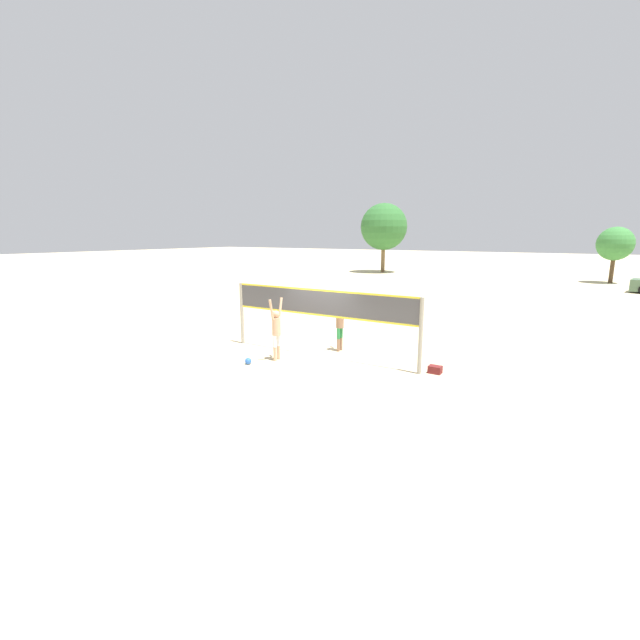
{
  "coord_description": "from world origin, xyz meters",
  "views": [
    {
      "loc": [
        7.49,
        -12.03,
        4.1
      ],
      "look_at": [
        0.0,
        0.0,
        1.28
      ],
      "focal_mm": 24.0,
      "sensor_mm": 36.0,
      "label": 1
    }
  ],
  "objects_px": {
    "volleyball_net": "(320,309)",
    "player_blocker": "(340,321)",
    "tree_right_cluster": "(615,244)",
    "player_spiker": "(276,328)",
    "gear_bag": "(435,370)",
    "volleyball": "(248,361)",
    "tree_left_cluster": "(384,227)"
  },
  "relations": [
    {
      "from": "volleyball_net",
      "to": "player_blocker",
      "type": "xyz_separation_m",
      "value": [
        0.21,
        1.0,
        -0.55
      ]
    },
    {
      "from": "volleyball_net",
      "to": "tree_right_cluster",
      "type": "bearing_deg",
      "value": 74.09
    },
    {
      "from": "player_spiker",
      "to": "gear_bag",
      "type": "distance_m",
      "value": 5.21
    },
    {
      "from": "player_blocker",
      "to": "volleyball",
      "type": "relative_size",
      "value": 9.8
    },
    {
      "from": "tree_left_cluster",
      "to": "tree_right_cluster",
      "type": "xyz_separation_m",
      "value": [
        21.29,
        0.24,
        -1.63
      ]
    },
    {
      "from": "volleyball_net",
      "to": "tree_right_cluster",
      "type": "distance_m",
      "value": 34.08
    },
    {
      "from": "player_spiker",
      "to": "player_blocker",
      "type": "height_order",
      "value": "player_blocker"
    },
    {
      "from": "player_blocker",
      "to": "gear_bag",
      "type": "relative_size",
      "value": 5.45
    },
    {
      "from": "player_spiker",
      "to": "tree_left_cluster",
      "type": "relative_size",
      "value": 0.28
    },
    {
      "from": "volleyball_net",
      "to": "tree_left_cluster",
      "type": "bearing_deg",
      "value": 110.2
    },
    {
      "from": "volleyball_net",
      "to": "gear_bag",
      "type": "xyz_separation_m",
      "value": [
        3.91,
        0.3,
        -1.53
      ]
    },
    {
      "from": "player_spiker",
      "to": "volleyball_net",
      "type": "bearing_deg",
      "value": -41.79
    },
    {
      "from": "volleyball",
      "to": "tree_left_cluster",
      "type": "relative_size",
      "value": 0.03
    },
    {
      "from": "gear_bag",
      "to": "player_blocker",
      "type": "bearing_deg",
      "value": 169.22
    },
    {
      "from": "volleyball_net",
      "to": "volleyball",
      "type": "bearing_deg",
      "value": -126.93
    },
    {
      "from": "player_blocker",
      "to": "gear_bag",
      "type": "xyz_separation_m",
      "value": [
        3.7,
        -0.7,
        -0.99
      ]
    },
    {
      "from": "gear_bag",
      "to": "volleyball",
      "type": "bearing_deg",
      "value": -157.05
    },
    {
      "from": "player_spiker",
      "to": "tree_left_cluster",
      "type": "height_order",
      "value": "tree_left_cluster"
    },
    {
      "from": "player_spiker",
      "to": "tree_right_cluster",
      "type": "bearing_deg",
      "value": -16.97
    },
    {
      "from": "player_spiker",
      "to": "volleyball",
      "type": "distance_m",
      "value": 1.41
    },
    {
      "from": "player_spiker",
      "to": "tree_left_cluster",
      "type": "bearing_deg",
      "value": 18.05
    },
    {
      "from": "volleyball_net",
      "to": "player_blocker",
      "type": "relative_size",
      "value": 3.41
    },
    {
      "from": "volleyball_net",
      "to": "volleyball",
      "type": "relative_size",
      "value": 33.43
    },
    {
      "from": "volleyball_net",
      "to": "gear_bag",
      "type": "height_order",
      "value": "volleyball_net"
    },
    {
      "from": "volleyball_net",
      "to": "tree_right_cluster",
      "type": "height_order",
      "value": "tree_right_cluster"
    },
    {
      "from": "volleyball_net",
      "to": "tree_left_cluster",
      "type": "xyz_separation_m",
      "value": [
        -11.96,
        32.5,
        3.33
      ]
    },
    {
      "from": "volleyball",
      "to": "gear_bag",
      "type": "bearing_deg",
      "value": 22.95
    },
    {
      "from": "player_blocker",
      "to": "tree_right_cluster",
      "type": "distance_m",
      "value": 33.09
    },
    {
      "from": "gear_bag",
      "to": "tree_left_cluster",
      "type": "relative_size",
      "value": 0.05
    },
    {
      "from": "volleyball_net",
      "to": "player_spiker",
      "type": "distance_m",
      "value": 1.6
    },
    {
      "from": "gear_bag",
      "to": "tree_left_cluster",
      "type": "height_order",
      "value": "tree_left_cluster"
    },
    {
      "from": "player_spiker",
      "to": "player_blocker",
      "type": "bearing_deg",
      "value": -29.73
    }
  ]
}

